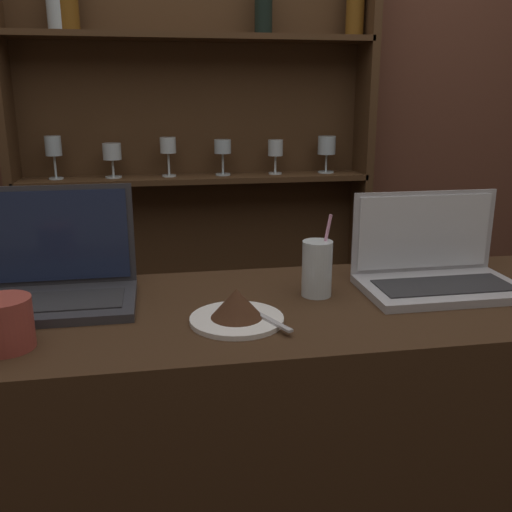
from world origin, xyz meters
TOP-DOWN VIEW (x-y plane):
  - bar_counter at (0.00, 0.26)m, footprint 1.98×0.51m
  - back_wall at (0.00, 1.40)m, footprint 7.00×0.06m
  - back_shelf at (-0.13, 1.32)m, footprint 1.31×0.18m
  - laptop_near at (-0.50, 0.35)m, footprint 0.33×0.22m
  - laptop_far at (0.34, 0.30)m, footprint 0.35×0.21m
  - cake_plate at (-0.14, 0.18)m, footprint 0.18×0.18m
  - water_glass at (0.06, 0.30)m, footprint 0.07×0.07m
  - coffee_cup at (-0.54, 0.13)m, footprint 0.09×0.09m

SIDE VIEW (x-z plane):
  - bar_counter at x=0.00m, z-range 0.00..0.96m
  - cake_plate at x=-0.14m, z-range 0.95..1.02m
  - coffee_cup at x=-0.54m, z-range 0.96..1.05m
  - laptop_far at x=0.34m, z-range 0.90..1.11m
  - laptop_near at x=-0.50m, z-range 0.89..1.13m
  - water_glass at x=0.06m, z-range 0.93..1.11m
  - back_shelf at x=-0.13m, z-range 0.06..2.02m
  - back_wall at x=0.00m, z-range 0.00..2.70m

